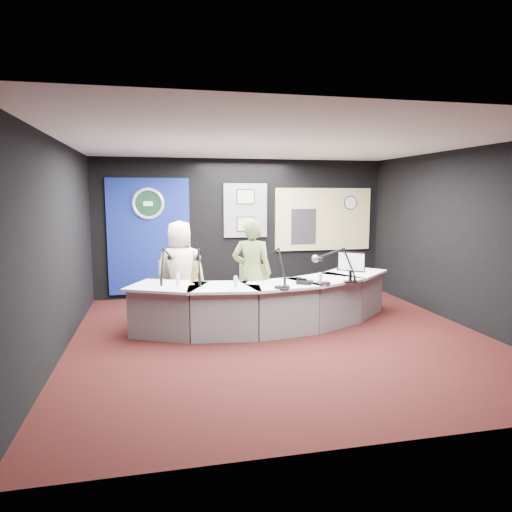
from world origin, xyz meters
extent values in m
plane|color=black|center=(0.00, 0.00, 0.00)|extent=(6.00, 6.00, 0.00)
cube|color=silver|center=(0.00, 0.00, 2.80)|extent=(6.00, 6.00, 0.02)
cube|color=black|center=(0.00, 3.00, 1.40)|extent=(6.00, 0.02, 2.80)
cube|color=black|center=(0.00, -3.00, 1.40)|extent=(6.00, 0.02, 2.80)
cube|color=black|center=(-3.00, 0.00, 1.40)|extent=(0.02, 6.00, 2.80)
cube|color=black|center=(3.00, 0.00, 1.40)|extent=(0.02, 6.00, 2.80)
cube|color=navy|center=(-1.90, 2.97, 1.25)|extent=(1.60, 0.05, 2.30)
torus|color=silver|center=(-1.90, 2.93, 1.90)|extent=(0.63, 0.07, 0.63)
cylinder|color=black|center=(-1.90, 2.94, 1.90)|extent=(0.48, 0.01, 0.48)
cube|color=slate|center=(0.05, 2.97, 1.75)|extent=(0.90, 0.04, 1.10)
cube|color=gray|center=(0.05, 2.94, 2.03)|extent=(0.34, 0.02, 0.27)
cube|color=gray|center=(0.05, 2.94, 1.47)|extent=(0.34, 0.02, 0.27)
cube|color=tan|center=(1.75, 2.97, 1.55)|extent=(2.12, 0.06, 1.32)
cube|color=#F5E79B|center=(1.75, 2.96, 1.55)|extent=(2.00, 0.02, 1.20)
cube|color=black|center=(1.30, 2.94, 1.40)|extent=(0.55, 0.02, 0.75)
cylinder|color=white|center=(2.35, 2.94, 1.90)|extent=(0.28, 0.01, 0.28)
cube|color=gray|center=(-1.48, 1.49, 0.62)|extent=(0.51, 0.25, 0.70)
imported|color=#FDEECA|center=(-1.38, 1.25, 0.83)|extent=(0.88, 0.64, 1.66)
imported|color=#5A6937|center=(-0.30, 0.63, 0.85)|extent=(0.72, 0.58, 1.71)
cube|color=black|center=(1.12, 0.10, 1.07)|extent=(0.36, 0.34, 0.32)
cube|color=black|center=(0.40, 0.12, 0.78)|extent=(0.28, 0.27, 0.06)
torus|color=black|center=(0.66, 0.04, 0.77)|extent=(0.23, 0.23, 0.04)
torus|color=black|center=(-0.01, -0.11, 0.77)|extent=(0.24, 0.24, 0.04)
cube|color=white|center=(-1.37, 0.56, 0.75)|extent=(0.31, 0.38, 0.00)
cube|color=white|center=(-0.32, 0.39, 0.75)|extent=(0.31, 0.34, 0.00)
camera|label=1|loc=(-1.74, -6.28, 2.09)|focal=32.00mm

